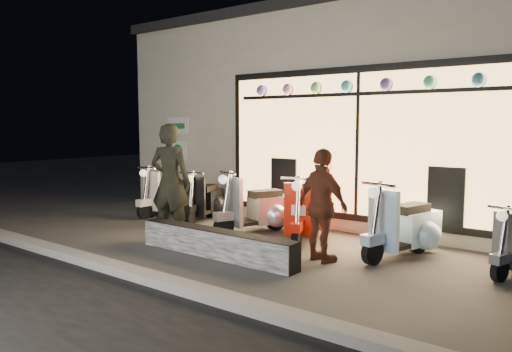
{
  "coord_description": "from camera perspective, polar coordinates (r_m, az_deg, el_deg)",
  "views": [
    {
      "loc": [
        4.61,
        -5.82,
        1.91
      ],
      "look_at": [
        -0.36,
        0.6,
        1.05
      ],
      "focal_mm": 35.0,
      "sensor_mm": 36.0,
      "label": 1
    }
  ],
  "objects": [
    {
      "name": "scooter_black",
      "position": [
        10.01,
        -5.78,
        -2.74
      ],
      "size": [
        0.72,
        1.34,
        0.96
      ],
      "rotation": [
        0.0,
        0.0,
        0.33
      ],
      "color": "black",
      "rests_on": "ground"
    },
    {
      "name": "ground",
      "position": [
        7.67,
        -0.65,
        -8.38
      ],
      "size": [
        40.0,
        40.0,
        0.0
      ],
      "primitive_type": "plane",
      "color": "#383533",
      "rests_on": "ground"
    },
    {
      "name": "man",
      "position": [
        8.29,
        -9.75,
        -0.66
      ],
      "size": [
        0.81,
        0.66,
        1.91
      ],
      "primitive_type": "imported",
      "rotation": [
        0.0,
        0.0,
        3.48
      ],
      "color": "black",
      "rests_on": "ground"
    },
    {
      "name": "scooter_silver",
      "position": [
        8.8,
        0.76,
        -3.69
      ],
      "size": [
        0.84,
        1.45,
        1.05
      ],
      "rotation": [
        0.0,
        0.0,
        -0.39
      ],
      "color": "black",
      "rests_on": "ground"
    },
    {
      "name": "scooter_cream",
      "position": [
        10.68,
        -9.65,
        -2.16
      ],
      "size": [
        0.45,
        1.39,
        1.0
      ],
      "rotation": [
        0.0,
        0.0,
        -0.0
      ],
      "color": "black",
      "rests_on": "ground"
    },
    {
      "name": "woman",
      "position": [
        6.91,
        7.6,
        -3.36
      ],
      "size": [
        0.99,
        0.65,
        1.57
      ],
      "primitive_type": "imported",
      "rotation": [
        0.0,
        0.0,
        2.83
      ],
      "color": "brown",
      "rests_on": "ground"
    },
    {
      "name": "graffiti_barrier",
      "position": [
        7.21,
        -4.59,
        -7.69
      ],
      "size": [
        2.7,
        0.28,
        0.4
      ],
      "primitive_type": "cube",
      "color": "black",
      "rests_on": "ground"
    },
    {
      "name": "kerb",
      "position": [
        6.27,
        -12.29,
        -11.26
      ],
      "size": [
        40.0,
        0.25,
        0.12
      ],
      "primitive_type": "cube",
      "color": "slate",
      "rests_on": "ground"
    },
    {
      "name": "shop_building",
      "position": [
        11.75,
        14.72,
        6.79
      ],
      "size": [
        10.2,
        6.23,
        4.2
      ],
      "color": "beige",
      "rests_on": "ground"
    },
    {
      "name": "scooter_red",
      "position": [
        8.36,
        5.55,
        -4.25
      ],
      "size": [
        0.85,
        1.44,
        1.05
      ],
      "rotation": [
        0.0,
        0.0,
        0.41
      ],
      "color": "black",
      "rests_on": "ground"
    },
    {
      "name": "scooter_blue",
      "position": [
        7.54,
        16.96,
        -5.54
      ],
      "size": [
        0.73,
        1.5,
        1.07
      ],
      "rotation": [
        0.0,
        0.0,
        -0.25
      ],
      "color": "black",
      "rests_on": "ground"
    }
  ]
}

